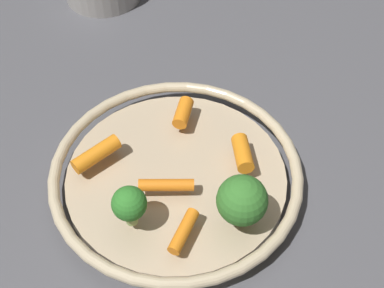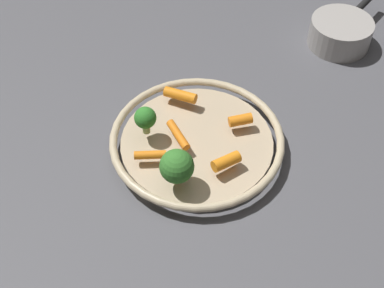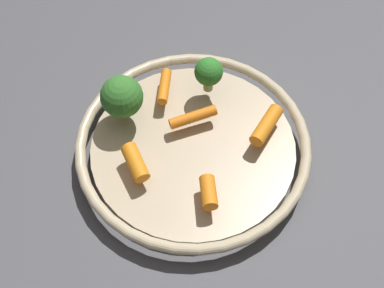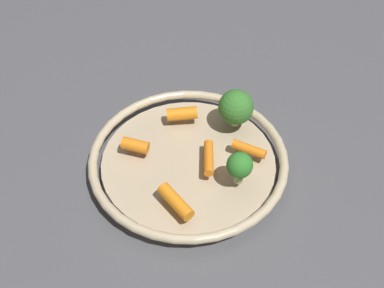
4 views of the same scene
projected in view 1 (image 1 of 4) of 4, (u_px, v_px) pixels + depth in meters
ground_plane at (176, 184)px, 0.70m from camera, size 1.91×1.91×0.00m
serving_bowl at (176, 176)px, 0.69m from camera, size 0.33×0.33×0.04m
baby_carrot_left at (183, 113)px, 0.72m from camera, size 0.03×0.05×0.02m
baby_carrot_back at (166, 185)px, 0.65m from camera, size 0.07×0.02×0.02m
baby_carrot_near_rim at (182, 231)px, 0.60m from camera, size 0.04×0.06×0.02m
baby_carrot_center at (96, 154)px, 0.67m from camera, size 0.07×0.05×0.02m
baby_carrot_right at (243, 153)px, 0.68m from camera, size 0.02×0.05×0.03m
broccoli_floret_small at (242, 201)px, 0.60m from camera, size 0.06×0.06×0.07m
broccoli_floret_edge at (129, 204)px, 0.59m from camera, size 0.04×0.04×0.06m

